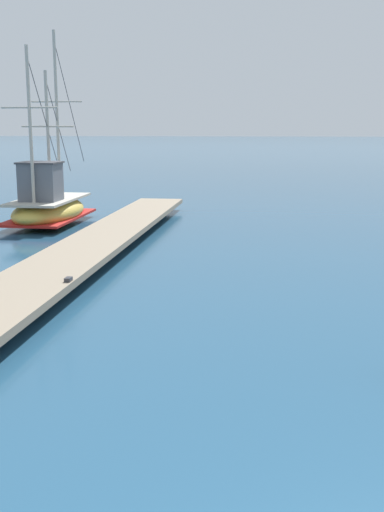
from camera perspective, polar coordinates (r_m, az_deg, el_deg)
name	(u,v)px	position (r m, az deg, el deg)	size (l,w,h in m)	color
floating_dock	(90,246)	(17.10, -9.11, 0.89)	(2.33, 21.22, 0.53)	gray
fishing_boat_1	(48,205)	(23.34, -12.80, 4.45)	(2.25, 6.77, 6.87)	gold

